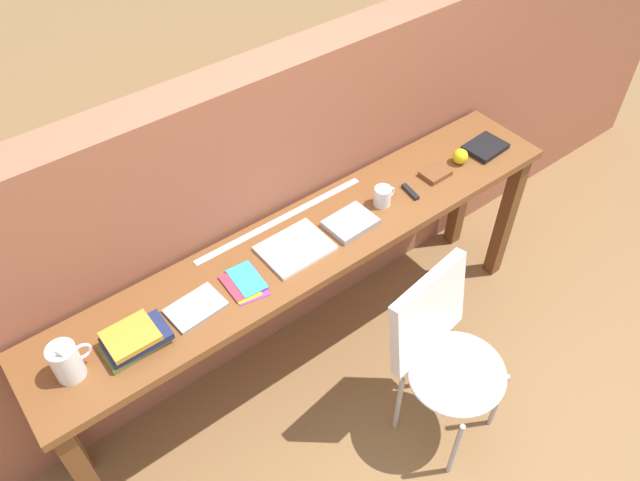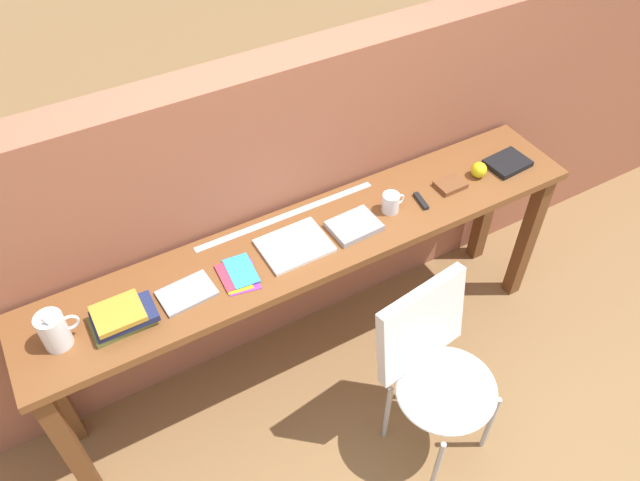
{
  "view_description": "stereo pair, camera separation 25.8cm",
  "coord_description": "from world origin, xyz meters",
  "px_view_note": "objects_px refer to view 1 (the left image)",
  "views": [
    {
      "loc": [
        -1.1,
        -1.18,
        2.75
      ],
      "look_at": [
        0.0,
        0.25,
        0.9
      ],
      "focal_mm": 35.0,
      "sensor_mm": 36.0,
      "label": 1
    },
    {
      "loc": [
        -0.89,
        -1.32,
        2.75
      ],
      "look_at": [
        0.0,
        0.25,
        0.9
      ],
      "focal_mm": 35.0,
      "sensor_mm": 36.0,
      "label": 2
    }
  ],
  "objects_px": {
    "magazine_cycling": "(196,308)",
    "book_open_centre": "(295,248)",
    "pitcher_white": "(67,361)",
    "multitool_folded": "(410,192)",
    "chair_white_moulded": "(446,353)",
    "book_stack_leftmost": "(134,340)",
    "mug": "(383,196)",
    "leather_journal_brown": "(435,173)",
    "pamphlet_pile_colourful": "(245,283)",
    "book_repair_rightmost": "(485,147)",
    "sports_ball_small": "(460,156)"
  },
  "relations": [
    {
      "from": "sports_ball_small",
      "to": "mug",
      "type": "bearing_deg",
      "value": 179.28
    },
    {
      "from": "pitcher_white",
      "to": "leather_journal_brown",
      "type": "relative_size",
      "value": 1.41
    },
    {
      "from": "book_stack_leftmost",
      "to": "magazine_cycling",
      "type": "xyz_separation_m",
      "value": [
        0.25,
        0.02,
        -0.03
      ]
    },
    {
      "from": "magazine_cycling",
      "to": "pamphlet_pile_colourful",
      "type": "bearing_deg",
      "value": -7.64
    },
    {
      "from": "chair_white_moulded",
      "to": "book_stack_leftmost",
      "type": "relative_size",
      "value": 3.66
    },
    {
      "from": "pitcher_white",
      "to": "book_open_centre",
      "type": "relative_size",
      "value": 0.66
    },
    {
      "from": "pamphlet_pile_colourful",
      "to": "book_open_centre",
      "type": "height_order",
      "value": "book_open_centre"
    },
    {
      "from": "mug",
      "to": "sports_ball_small",
      "type": "distance_m",
      "value": 0.49
    },
    {
      "from": "book_stack_leftmost",
      "to": "book_repair_rightmost",
      "type": "bearing_deg",
      "value": 0.39
    },
    {
      "from": "mug",
      "to": "pitcher_white",
      "type": "bearing_deg",
      "value": 179.94
    },
    {
      "from": "chair_white_moulded",
      "to": "sports_ball_small",
      "type": "bearing_deg",
      "value": 43.61
    },
    {
      "from": "pitcher_white",
      "to": "book_open_centre",
      "type": "xyz_separation_m",
      "value": [
        0.96,
        0.01,
        -0.07
      ]
    },
    {
      "from": "chair_white_moulded",
      "to": "sports_ball_small",
      "type": "distance_m",
      "value": 0.94
    },
    {
      "from": "magazine_cycling",
      "to": "book_open_centre",
      "type": "xyz_separation_m",
      "value": [
        0.48,
        0.02,
        0.0
      ]
    },
    {
      "from": "chair_white_moulded",
      "to": "pamphlet_pile_colourful",
      "type": "distance_m",
      "value": 0.91
    },
    {
      "from": "pamphlet_pile_colourful",
      "to": "book_repair_rightmost",
      "type": "bearing_deg",
      "value": 0.34
    },
    {
      "from": "book_stack_leftmost",
      "to": "multitool_folded",
      "type": "height_order",
      "value": "book_stack_leftmost"
    },
    {
      "from": "pitcher_white",
      "to": "magazine_cycling",
      "type": "relative_size",
      "value": 0.87
    },
    {
      "from": "pamphlet_pile_colourful",
      "to": "book_repair_rightmost",
      "type": "distance_m",
      "value": 1.4
    },
    {
      "from": "mug",
      "to": "magazine_cycling",
      "type": "bearing_deg",
      "value": -179.47
    },
    {
      "from": "magazine_cycling",
      "to": "mug",
      "type": "distance_m",
      "value": 0.95
    },
    {
      "from": "sports_ball_small",
      "to": "book_repair_rightmost",
      "type": "xyz_separation_m",
      "value": [
        0.17,
        -0.01,
        -0.02
      ]
    },
    {
      "from": "mug",
      "to": "leather_journal_brown",
      "type": "bearing_deg",
      "value": -0.55
    },
    {
      "from": "chair_white_moulded",
      "to": "magazine_cycling",
      "type": "relative_size",
      "value": 4.22
    },
    {
      "from": "magazine_cycling",
      "to": "chair_white_moulded",
      "type": "bearing_deg",
      "value": -40.05
    },
    {
      "from": "pamphlet_pile_colourful",
      "to": "mug",
      "type": "height_order",
      "value": "mug"
    },
    {
      "from": "chair_white_moulded",
      "to": "multitool_folded",
      "type": "xyz_separation_m",
      "value": [
        0.28,
        0.57,
        0.36
      ]
    },
    {
      "from": "book_stack_leftmost",
      "to": "pamphlet_pile_colourful",
      "type": "height_order",
      "value": "book_stack_leftmost"
    },
    {
      "from": "book_stack_leftmost",
      "to": "leather_journal_brown",
      "type": "xyz_separation_m",
      "value": [
        1.53,
        0.02,
        -0.02
      ]
    },
    {
      "from": "chair_white_moulded",
      "to": "book_open_centre",
      "type": "relative_size",
      "value": 3.18
    },
    {
      "from": "chair_white_moulded",
      "to": "leather_journal_brown",
      "type": "bearing_deg",
      "value": 52.19
    },
    {
      "from": "pamphlet_pile_colourful",
      "to": "sports_ball_small",
      "type": "distance_m",
      "value": 1.23
    },
    {
      "from": "magazine_cycling",
      "to": "multitool_folded",
      "type": "bearing_deg",
      "value": -5.3
    },
    {
      "from": "book_repair_rightmost",
      "to": "book_open_centre",
      "type": "bearing_deg",
      "value": 174.79
    },
    {
      "from": "book_repair_rightmost",
      "to": "leather_journal_brown",
      "type": "bearing_deg",
      "value": 174.34
    },
    {
      "from": "leather_journal_brown",
      "to": "book_stack_leftmost",
      "type": "bearing_deg",
      "value": 179.8
    },
    {
      "from": "book_open_centre",
      "to": "book_repair_rightmost",
      "type": "bearing_deg",
      "value": -1.83
    },
    {
      "from": "chair_white_moulded",
      "to": "book_repair_rightmost",
      "type": "height_order",
      "value": "book_repair_rightmost"
    },
    {
      "from": "book_open_centre",
      "to": "leather_journal_brown",
      "type": "distance_m",
      "value": 0.8
    },
    {
      "from": "multitool_folded",
      "to": "leather_journal_brown",
      "type": "distance_m",
      "value": 0.18
    },
    {
      "from": "mug",
      "to": "book_repair_rightmost",
      "type": "height_order",
      "value": "mug"
    },
    {
      "from": "book_stack_leftmost",
      "to": "mug",
      "type": "distance_m",
      "value": 1.21
    },
    {
      "from": "mug",
      "to": "book_repair_rightmost",
      "type": "relative_size",
      "value": 0.57
    },
    {
      "from": "sports_ball_small",
      "to": "book_stack_leftmost",
      "type": "bearing_deg",
      "value": -179.36
    },
    {
      "from": "sports_ball_small",
      "to": "pitcher_white",
      "type": "bearing_deg",
      "value": 179.78
    },
    {
      "from": "pitcher_white",
      "to": "magazine_cycling",
      "type": "xyz_separation_m",
      "value": [
        0.48,
        -0.01,
        -0.07
      ]
    },
    {
      "from": "book_stack_leftmost",
      "to": "multitool_folded",
      "type": "relative_size",
      "value": 2.22
    },
    {
      "from": "leather_journal_brown",
      "to": "chair_white_moulded",
      "type": "bearing_deg",
      "value": -128.83
    },
    {
      "from": "pitcher_white",
      "to": "multitool_folded",
      "type": "distance_m",
      "value": 1.58
    },
    {
      "from": "mug",
      "to": "multitool_folded",
      "type": "relative_size",
      "value": 1.0
    }
  ]
}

